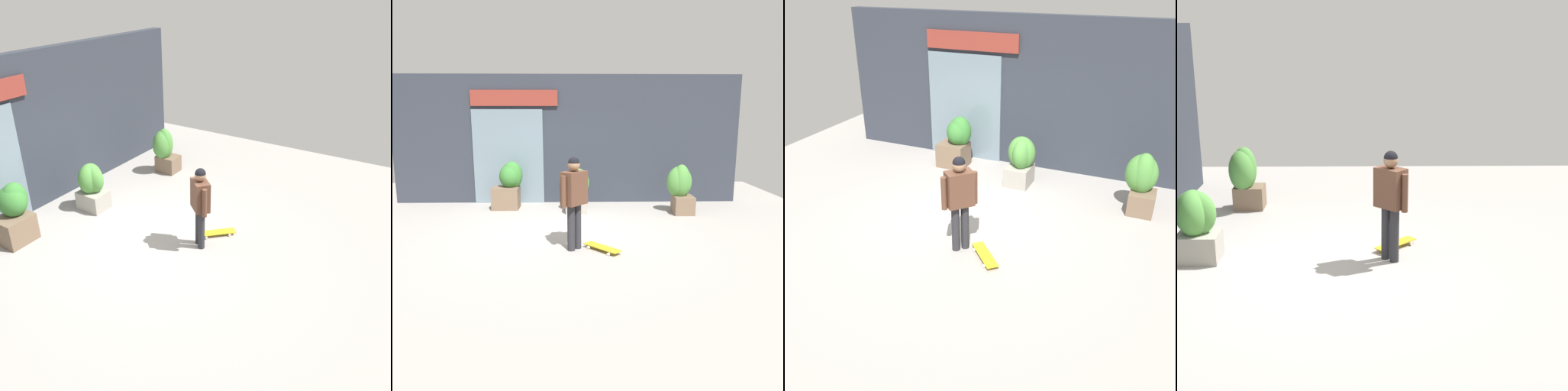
% 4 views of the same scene
% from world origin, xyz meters
% --- Properties ---
extents(ground_plane, '(12.00, 12.00, 0.00)m').
position_xyz_m(ground_plane, '(0.00, 0.00, 0.00)').
color(ground_plane, '#9E9993').
extents(building_facade, '(8.92, 0.31, 3.28)m').
position_xyz_m(building_facade, '(-0.06, 2.97, 1.63)').
color(building_facade, '#2D333D').
rests_on(building_facade, ground_plane).
extents(skateboarder, '(0.47, 0.48, 1.60)m').
position_xyz_m(skateboarder, '(0.23, -0.93, 0.97)').
color(skateboarder, '#28282D').
rests_on(skateboarder, ground_plane).
extents(skateboard, '(0.64, 0.67, 0.08)m').
position_xyz_m(skateboard, '(0.70, -1.04, 0.06)').
color(skateboard, gold).
rests_on(skateboard, ground_plane).
extents(planter_box_left, '(0.61, 0.59, 1.15)m').
position_xyz_m(planter_box_left, '(2.70, 1.60, 0.62)').
color(planter_box_left, brown).
rests_on(planter_box_left, ground_plane).
extents(planter_box_right, '(0.73, 0.65, 1.16)m').
position_xyz_m(planter_box_right, '(-1.40, 2.21, 0.61)').
color(planter_box_right, brown).
rests_on(planter_box_right, ground_plane).
extents(planter_box_mid, '(0.58, 0.63, 1.04)m').
position_xyz_m(planter_box_mid, '(0.28, 1.83, 0.57)').
color(planter_box_mid, gray).
rests_on(planter_box_mid, ground_plane).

